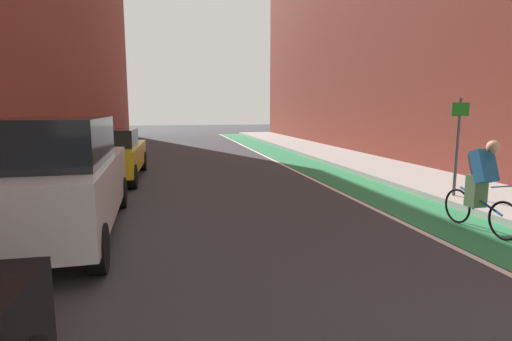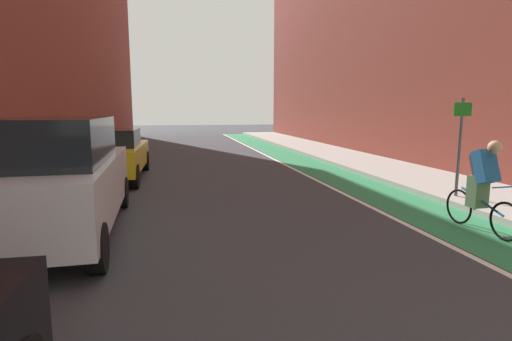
% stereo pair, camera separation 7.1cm
% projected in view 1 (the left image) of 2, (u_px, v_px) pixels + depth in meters
% --- Properties ---
extents(ground_plane, '(84.42, 84.42, 0.00)m').
position_uv_depth(ground_plane, '(217.00, 173.00, 13.52)').
color(ground_plane, '#38383D').
extents(bike_lane_paint, '(1.60, 38.37, 0.00)m').
position_uv_depth(bike_lane_paint, '(301.00, 162.00, 16.21)').
color(bike_lane_paint, '#2D8451').
rests_on(bike_lane_paint, ground).
extents(lane_divider_stripe, '(0.12, 38.37, 0.00)m').
position_uv_depth(lane_divider_stripe, '(279.00, 163.00, 16.02)').
color(lane_divider_stripe, white).
rests_on(lane_divider_stripe, ground).
extents(sidewalk_right, '(2.74, 38.37, 0.14)m').
position_uv_depth(sidewalk_right, '(351.00, 159.00, 16.65)').
color(sidewalk_right, '#A8A59E').
rests_on(sidewalk_right, ground).
extents(building_facade_right, '(2.40, 34.37, 12.74)m').
position_uv_depth(building_facade_right, '(389.00, 14.00, 18.17)').
color(building_facade_right, brown).
rests_on(building_facade_right, ground).
extents(parked_suv_white, '(1.96, 4.80, 1.98)m').
position_uv_depth(parked_suv_white, '(58.00, 177.00, 6.60)').
color(parked_suv_white, silver).
rests_on(parked_suv_white, ground).
extents(parked_sedan_yellow_cab, '(1.99, 4.50, 1.53)m').
position_uv_depth(parked_sedan_yellow_cab, '(108.00, 154.00, 12.13)').
color(parked_sedan_yellow_cab, yellow).
rests_on(parked_sedan_yellow_cab, ground).
extents(cyclist_mid, '(0.48, 1.70, 1.60)m').
position_uv_depth(cyclist_mid, '(481.00, 183.00, 6.99)').
color(cyclist_mid, black).
rests_on(cyclist_mid, ground).
extents(street_sign_post, '(0.44, 0.07, 2.22)m').
position_uv_depth(street_sign_post, '(458.00, 137.00, 9.14)').
color(street_sign_post, '#4C4C51').
rests_on(street_sign_post, sidewalk_right).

